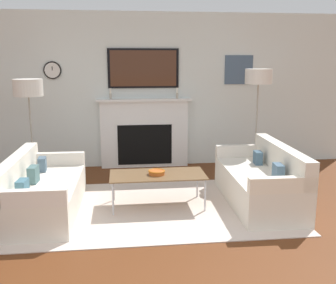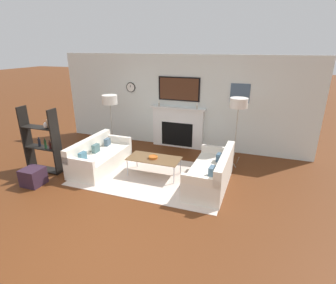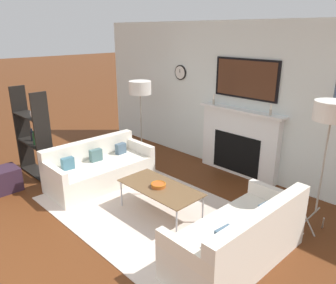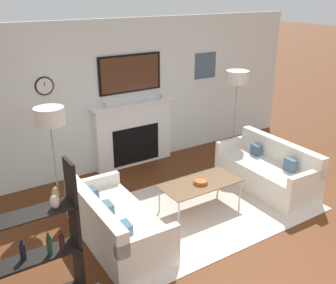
% 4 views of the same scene
% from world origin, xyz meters
% --- Properties ---
extents(fireplace_wall, '(7.57, 0.28, 2.70)m').
position_xyz_m(fireplace_wall, '(0.00, 4.42, 1.23)').
color(fireplace_wall, white).
rests_on(fireplace_wall, ground_plane).
extents(area_rug, '(3.45, 2.15, 0.01)m').
position_xyz_m(area_rug, '(0.00, 2.26, 0.01)').
color(area_rug, beige).
rests_on(area_rug, ground_plane).
extents(couch_left, '(0.85, 1.77, 0.73)m').
position_xyz_m(couch_left, '(-1.42, 2.26, 0.26)').
color(couch_left, white).
rests_on(couch_left, ground_plane).
extents(couch_right, '(0.82, 1.78, 0.79)m').
position_xyz_m(couch_right, '(1.42, 2.26, 0.29)').
color(couch_right, white).
rests_on(couch_right, ground_plane).
extents(coffee_table, '(1.23, 0.59, 0.44)m').
position_xyz_m(coffee_table, '(0.04, 2.32, 0.41)').
color(coffee_table, brown).
rests_on(coffee_table, ground_plane).
extents(decorative_bowl, '(0.22, 0.22, 0.06)m').
position_xyz_m(decorative_bowl, '(0.03, 2.30, 0.47)').
color(decorative_bowl, '#C15A21').
rests_on(decorative_bowl, coffee_table).
extents(floor_lamp_left, '(0.43, 0.43, 1.62)m').
position_xyz_m(floor_lamp_left, '(-1.77, 3.50, 1.47)').
color(floor_lamp_left, '#9E998E').
rests_on(floor_lamp_left, ground_plane).
extents(floor_lamp_right, '(0.43, 0.43, 1.76)m').
position_xyz_m(floor_lamp_right, '(1.77, 3.50, 1.61)').
color(floor_lamp_right, '#9E998E').
rests_on(floor_lamp_right, ground_plane).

